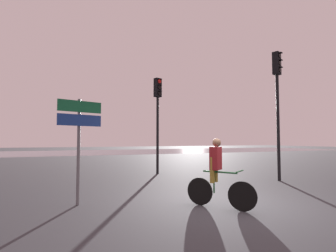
{
  "coord_description": "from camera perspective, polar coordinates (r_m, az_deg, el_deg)",
  "views": [
    {
      "loc": [
        -4.05,
        -5.43,
        1.57
      ],
      "look_at": [
        0.5,
        5.0,
        2.2
      ],
      "focal_mm": 28.0,
      "sensor_mm": 36.0,
      "label": 1
    }
  ],
  "objects": [
    {
      "name": "cyclist",
      "position": [
        6.37,
        10.67,
        -9.89
      ],
      "size": [
        0.97,
        1.45,
        1.62
      ],
      "rotation": [
        0.0,
        0.0,
        -2.56
      ],
      "color": "black",
      "rests_on": "ground"
    },
    {
      "name": "ground_plane",
      "position": [
        6.96,
        13.33,
        -16.14
      ],
      "size": [
        120.0,
        120.0,
        0.0
      ],
      "primitive_type": "plane",
      "color": "#333338"
    },
    {
      "name": "water_strip",
      "position": [
        36.3,
        -17.22,
        -5.49
      ],
      "size": [
        80.0,
        16.0,
        0.01
      ],
      "primitive_type": "cube",
      "color": "slate",
      "rests_on": "ground"
    },
    {
      "name": "traffic_light_near_right",
      "position": [
        11.35,
        22.72,
        6.88
      ],
      "size": [
        0.39,
        0.4,
        5.1
      ],
      "rotation": [
        0.0,
        0.0,
        3.51
      ],
      "color": "black",
      "rests_on": "ground"
    },
    {
      "name": "direction_sign_post",
      "position": [
        6.81,
        -18.74,
        -1.12
      ],
      "size": [
        1.06,
        0.36,
        2.6
      ],
      "rotation": [
        0.0,
        0.0,
        3.44
      ],
      "color": "slate",
      "rests_on": "ground"
    },
    {
      "name": "traffic_light_center",
      "position": [
        12.54,
        -2.26,
        4.1
      ],
      "size": [
        0.38,
        0.4,
        4.55
      ],
      "rotation": [
        0.0,
        0.0,
        3.5
      ],
      "color": "black",
      "rests_on": "ground"
    }
  ]
}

